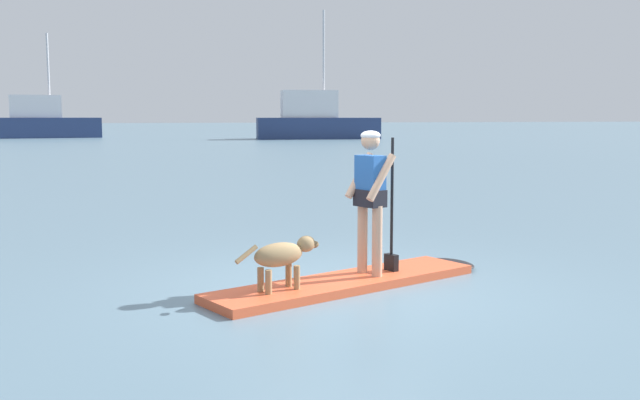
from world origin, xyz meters
The scene contains 6 objects.
ground_plane centered at (0.00, 0.00, 0.00)m, with size 400.00×400.00×0.00m, color slate.
paddleboard centered at (0.22, 0.08, 0.05)m, with size 3.77×2.04×0.10m.
person_paddler centered at (0.36, 0.14, 1.08)m, with size 0.68×0.59×1.69m.
dog centered at (-0.81, -0.31, 0.47)m, with size 1.02×0.46×0.56m.
moored_boat_port centered at (-7.66, 62.01, 1.44)m, with size 9.84×3.79×9.28m.
moored_boat_far_port centered at (15.02, 52.27, 1.54)m, with size 10.81×4.87×10.90m.
Camera 1 is at (-2.63, -7.74, 1.96)m, focal length 40.65 mm.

